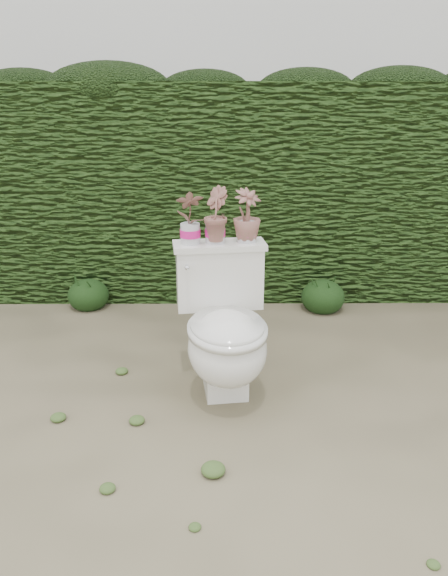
{
  "coord_description": "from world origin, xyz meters",
  "views": [
    {
      "loc": [
        0.11,
        -2.89,
        1.59
      ],
      "look_at": [
        0.13,
        -0.05,
        0.55
      ],
      "focal_mm": 35.0,
      "sensor_mm": 36.0,
      "label": 1
    }
  ],
  "objects_px": {
    "toilet": "(225,332)",
    "potted_plant_center": "(215,217)",
    "potted_plant_right": "(247,217)",
    "potted_plant_left": "(190,219)"
  },
  "relations": [
    {
      "from": "toilet",
      "to": "potted_plant_right",
      "type": "bearing_deg",
      "value": 58.13
    },
    {
      "from": "toilet",
      "to": "potted_plant_right",
      "type": "relative_size",
      "value": 2.86
    },
    {
      "from": "toilet",
      "to": "potted_plant_right",
      "type": "xyz_separation_m",
      "value": [
        0.12,
        0.26,
        0.56
      ]
    },
    {
      "from": "toilet",
      "to": "potted_plant_left",
      "type": "relative_size",
      "value": 2.84
    },
    {
      "from": "toilet",
      "to": "potted_plant_center",
      "type": "xyz_separation_m",
      "value": [
        -0.05,
        0.23,
        0.56
      ]
    },
    {
      "from": "potted_plant_center",
      "to": "potted_plant_right",
      "type": "relative_size",
      "value": 1.06
    },
    {
      "from": "potted_plant_left",
      "to": "potted_plant_right",
      "type": "relative_size",
      "value": 1.01
    },
    {
      "from": "potted_plant_center",
      "to": "potted_plant_right",
      "type": "height_order",
      "value": "potted_plant_center"
    },
    {
      "from": "potted_plant_center",
      "to": "toilet",
      "type": "bearing_deg",
      "value": -178.97
    },
    {
      "from": "potted_plant_left",
      "to": "potted_plant_center",
      "type": "height_order",
      "value": "potted_plant_center"
    }
  ]
}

